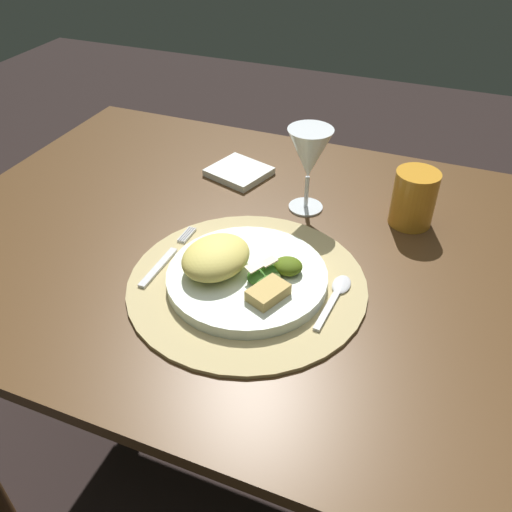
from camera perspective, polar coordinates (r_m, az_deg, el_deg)
name	(u,v)px	position (r m, az deg, el deg)	size (l,w,h in m)	color
ground_plane	(267,472)	(1.48, 1.20, -22.10)	(6.00, 6.00, 0.00)	black
dining_table	(271,301)	(1.01, 1.64, -4.84)	(1.24, 0.84, 0.73)	#4D3219
placemat	(244,282)	(0.84, -1.27, -2.85)	(0.38, 0.38, 0.01)	tan
dinner_plate	(244,276)	(0.83, -1.28, -2.19)	(0.25, 0.25, 0.02)	silver
pasta_serving	(216,257)	(0.82, -4.31, -0.11)	(0.12, 0.10, 0.05)	#DFCC61
salad_greens	(274,272)	(0.81, 1.95, -1.71)	(0.09, 0.09, 0.03)	#356521
bread_piece	(268,292)	(0.78, 1.30, -3.92)	(0.06, 0.04, 0.02)	tan
fork	(166,258)	(0.89, -9.60, -0.26)	(0.01, 0.17, 0.00)	silver
spoon	(337,292)	(0.83, 8.69, -3.83)	(0.03, 0.13, 0.01)	silver
napkin	(239,172)	(1.13, -1.83, 8.99)	(0.11, 0.10, 0.01)	white
wine_glass	(309,155)	(0.97, 5.70, 10.66)	(0.08, 0.08, 0.16)	silver
amber_tumbler	(414,198)	(0.99, 16.52, 5.94)	(0.08, 0.08, 0.10)	orange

